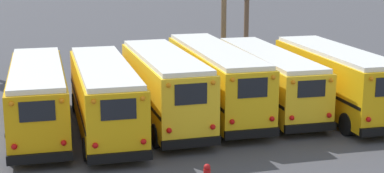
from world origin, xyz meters
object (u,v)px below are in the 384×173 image
Objects in this scene: school_bus_3 at (215,78)px; school_bus_5 at (335,79)px; school_bus_1 at (104,95)px; school_bus_4 at (268,78)px; school_bus_2 at (164,86)px; utility_pole at (224,9)px; school_bus_0 at (38,96)px.

school_bus_3 is 1.10× the size of school_bus_5.
school_bus_1 is 1.03× the size of school_bus_5.
school_bus_4 is (2.85, 0.06, -0.18)m from school_bus_3.
utility_pole reaches higher than school_bus_2.
school_bus_0 is at bearing 176.87° from school_bus_5.
school_bus_5 reaches higher than school_bus_0.
school_bus_0 is at bearing 166.72° from school_bus_1.
school_bus_0 is at bearing -139.62° from utility_pole.
school_bus_4 is at bearing 1.29° from school_bus_3.
school_bus_0 is 1.08× the size of school_bus_2.
school_bus_5 reaches higher than school_bus_4.
school_bus_2 reaches higher than school_bus_4.
utility_pole is (-1.99, 11.20, 2.45)m from school_bus_5.
school_bus_2 is (5.70, -0.25, 0.15)m from school_bus_0.
school_bus_5 is (14.25, -0.78, 0.10)m from school_bus_0.
school_bus_2 is 0.95× the size of school_bus_5.
school_bus_2 is 0.86× the size of school_bus_3.
school_bus_0 is 2.93m from school_bus_1.
school_bus_0 is 11.44m from school_bus_4.
school_bus_1 is (2.85, -0.67, 0.02)m from school_bus_0.
utility_pole reaches higher than school_bus_0.
school_bus_0 is at bearing 177.51° from school_bus_2.
school_bus_4 is 1.08× the size of school_bus_5.
school_bus_0 is 14.27m from school_bus_5.
school_bus_1 is 5.91m from school_bus_3.
school_bus_2 is (2.85, 0.42, 0.13)m from school_bus_1.
school_bus_0 is 0.95× the size of school_bus_4.
school_bus_4 is 3.34m from school_bus_5.
school_bus_4 is at bearing 10.76° from school_bus_1.
utility_pole is at bearing 84.82° from school_bus_4.
school_bus_1 is at bearing -164.69° from school_bus_3.
school_bus_5 is at bearing -3.13° from school_bus_0.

